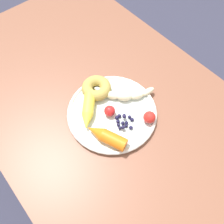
# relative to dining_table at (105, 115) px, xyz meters

# --- Properties ---
(ground_plane) EXTENTS (6.00, 6.00, 0.00)m
(ground_plane) POSITION_rel_dining_table_xyz_m (0.00, 0.00, -0.65)
(ground_plane) COLOR #2F3043
(dining_table) EXTENTS (1.24, 0.73, 0.75)m
(dining_table) POSITION_rel_dining_table_xyz_m (0.00, 0.00, 0.00)
(dining_table) COLOR brown
(dining_table) RESTS_ON ground_plane
(plate) EXTENTS (0.28, 0.28, 0.02)m
(plate) POSITION_rel_dining_table_xyz_m (0.05, -0.01, 0.10)
(plate) COLOR silver
(plate) RESTS_ON dining_table
(banana) EXTENTS (0.14, 0.16, 0.03)m
(banana) POSITION_rel_dining_table_xyz_m (0.04, 0.05, 0.12)
(banana) COLOR beige
(banana) RESTS_ON plate
(carrot_orange) EXTENTS (0.13, 0.08, 0.04)m
(carrot_orange) POSITION_rel_dining_table_xyz_m (0.11, -0.08, 0.12)
(carrot_orange) COLOR orange
(carrot_orange) RESTS_ON plate
(carrot_yellow) EXTENTS (0.11, 0.11, 0.04)m
(carrot_yellow) POSITION_rel_dining_table_xyz_m (0.01, -0.07, 0.12)
(carrot_yellow) COLOR yellow
(carrot_yellow) RESTS_ON plate
(donut) EXTENTS (0.13, 0.13, 0.04)m
(donut) POSITION_rel_dining_table_xyz_m (-0.04, 0.00, 0.12)
(donut) COLOR #AC9445
(donut) RESTS_ON plate
(blueberry_pile) EXTENTS (0.06, 0.06, 0.02)m
(blueberry_pile) POSITION_rel_dining_table_xyz_m (0.10, -0.01, 0.11)
(blueberry_pile) COLOR #191638
(blueberry_pile) RESTS_ON plate
(tomato_near) EXTENTS (0.03, 0.03, 0.03)m
(tomato_near) POSITION_rel_dining_table_xyz_m (0.05, -0.02, 0.12)
(tomato_near) COLOR red
(tomato_near) RESTS_ON plate
(tomato_mid) EXTENTS (0.04, 0.04, 0.04)m
(tomato_mid) POSITION_rel_dining_table_xyz_m (0.15, 0.05, 0.12)
(tomato_mid) COLOR red
(tomato_mid) RESTS_ON plate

